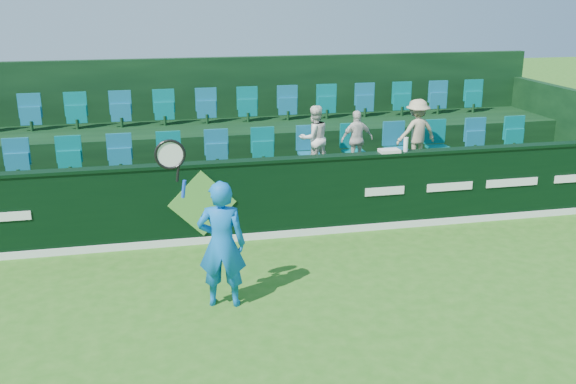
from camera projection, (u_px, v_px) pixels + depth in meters
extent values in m
plane|color=#286718|center=(237.00, 378.00, 6.88)|extent=(60.00, 60.00, 0.00)
cube|color=black|center=(202.00, 204.00, 10.41)|extent=(16.00, 0.20, 1.30)
cube|color=black|center=(200.00, 164.00, 10.20)|extent=(16.00, 0.24, 0.05)
cube|color=white|center=(204.00, 241.00, 10.48)|extent=(16.00, 0.02, 0.12)
cube|color=#519B38|center=(202.00, 204.00, 10.29)|extent=(1.10, 0.02, 1.10)
cube|color=white|center=(385.00, 191.00, 10.92)|extent=(0.70, 0.01, 0.14)
cube|color=white|center=(450.00, 187.00, 11.16)|extent=(0.85, 0.01, 0.14)
cube|color=white|center=(512.00, 183.00, 11.41)|extent=(1.00, 0.01, 0.14)
cube|color=white|center=(572.00, 179.00, 11.65)|extent=(0.70, 0.01, 0.14)
cube|color=black|center=(197.00, 198.00, 11.51)|extent=(16.00, 2.00, 0.80)
cube|color=black|center=(189.00, 159.00, 13.20)|extent=(16.00, 1.80, 1.30)
cube|color=black|center=(184.00, 119.00, 13.94)|extent=(16.00, 0.20, 2.60)
cube|color=black|center=(562.00, 135.00, 13.78)|extent=(0.20, 4.00, 2.00)
cube|color=#136585|center=(194.00, 155.00, 11.67)|extent=(13.50, 0.50, 0.60)
cube|color=#136585|center=(186.00, 111.00, 13.20)|extent=(13.50, 0.50, 0.60)
imported|color=blue|center=(222.00, 244.00, 8.24)|extent=(0.69, 0.53, 1.70)
cylinder|color=#143FBF|center=(184.00, 189.00, 7.81)|extent=(0.07, 0.04, 0.22)
cylinder|color=black|center=(178.00, 174.00, 7.74)|extent=(0.06, 0.03, 0.20)
torus|color=black|center=(170.00, 155.00, 7.65)|extent=(0.42, 0.04, 0.42)
cylinder|color=silver|center=(170.00, 155.00, 7.65)|extent=(0.35, 0.01, 0.35)
imported|color=white|center=(314.00, 138.00, 11.67)|extent=(0.67, 0.58, 1.20)
imported|color=silver|center=(357.00, 139.00, 11.85)|extent=(0.65, 0.33, 1.07)
imported|color=tan|center=(417.00, 132.00, 12.07)|extent=(0.86, 0.58, 1.24)
cube|color=silver|center=(389.00, 151.00, 10.84)|extent=(0.34, 0.22, 0.05)
cylinder|color=white|center=(406.00, 144.00, 10.87)|extent=(0.08, 0.08, 0.24)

